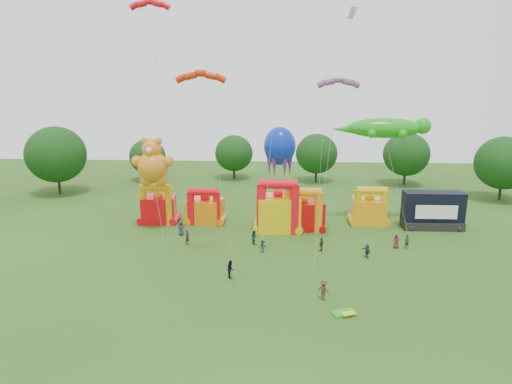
# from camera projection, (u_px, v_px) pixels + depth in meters

# --- Properties ---
(ground) EXTENTS (160.00, 160.00, 0.00)m
(ground) POSITION_uv_depth(u_px,v_px,m) (262.00, 333.00, 36.74)
(ground) COLOR #2D4914
(ground) RESTS_ON ground
(tree_ring) EXTENTS (126.20, 128.33, 12.07)m
(tree_ring) POSITION_uv_depth(u_px,v_px,m) (248.00, 257.00, 35.92)
(tree_ring) COLOR #352314
(tree_ring) RESTS_ON ground
(bouncy_castle_0) EXTENTS (5.06, 4.26, 5.91)m
(bouncy_castle_0) POSITION_uv_depth(u_px,v_px,m) (158.00, 207.00, 64.87)
(bouncy_castle_0) COLOR red
(bouncy_castle_0) RESTS_ON ground
(bouncy_castle_1) EXTENTS (5.34, 4.65, 5.34)m
(bouncy_castle_1) POSITION_uv_depth(u_px,v_px,m) (205.00, 209.00, 64.74)
(bouncy_castle_1) COLOR orange
(bouncy_castle_1) RESTS_ON ground
(bouncy_castle_2) EXTENTS (6.14, 5.17, 7.37)m
(bouncy_castle_2) POSITION_uv_depth(u_px,v_px,m) (278.00, 211.00, 61.28)
(bouncy_castle_2) COLOR #DCBC0B
(bouncy_castle_2) RESTS_ON ground
(bouncy_castle_3) EXTENTS (5.97, 5.23, 6.12)m
(bouncy_castle_3) POSITION_uv_depth(u_px,v_px,m) (303.00, 213.00, 61.80)
(bouncy_castle_3) COLOR #BF090A
(bouncy_castle_3) RESTS_ON ground
(bouncy_castle_4) EXTENTS (4.79, 3.94, 5.64)m
(bouncy_castle_4) POSITION_uv_depth(u_px,v_px,m) (369.00, 209.00, 64.26)
(bouncy_castle_4) COLOR orange
(bouncy_castle_4) RESTS_ON ground
(stage_trailer) EXTENTS (8.03, 3.19, 5.15)m
(stage_trailer) POSITION_uv_depth(u_px,v_px,m) (433.00, 211.00, 62.31)
(stage_trailer) COLOR black
(stage_trailer) RESTS_ON ground
(teddy_bear_kite) EXTENTS (5.68, 6.18, 12.69)m
(teddy_bear_kite) POSITION_uv_depth(u_px,v_px,m) (155.00, 183.00, 59.96)
(teddy_bear_kite) COLOR orange
(teddy_bear_kite) RESTS_ON ground
(gecko_kite) EXTENTS (13.53, 7.45, 14.97)m
(gecko_kite) POSITION_uv_depth(u_px,v_px,m) (392.00, 162.00, 62.12)
(gecko_kite) COLOR #1DA016
(gecko_kite) RESTS_ON ground
(octopus_kite) EXTENTS (6.05, 11.77, 13.48)m
(octopus_kite) POSITION_uv_depth(u_px,v_px,m) (288.00, 183.00, 63.61)
(octopus_kite) COLOR #0B27AE
(octopus_kite) RESTS_ON ground
(parafoil_kites) EXTENTS (26.00, 13.85, 29.56)m
(parafoil_kites) POSITION_uv_depth(u_px,v_px,m) (222.00, 155.00, 49.49)
(parafoil_kites) COLOR red
(parafoil_kites) RESTS_ON ground
(diamond_kites) EXTENTS (20.03, 16.79, 40.47)m
(diamond_kites) POSITION_uv_depth(u_px,v_px,m) (278.00, 119.00, 45.22)
(diamond_kites) COLOR #D70A3D
(diamond_kites) RESTS_ON ground
(folded_kite_bundle) EXTENTS (2.23, 1.70, 0.31)m
(folded_kite_bundle) POSITION_uv_depth(u_px,v_px,m) (344.00, 313.00, 39.62)
(folded_kite_bundle) COLOR green
(folded_kite_bundle) RESTS_ON ground
(spectator_0) EXTENTS (1.07, 0.86, 1.90)m
(spectator_0) POSITION_uv_depth(u_px,v_px,m) (181.00, 228.00, 59.71)
(spectator_0) COLOR #282741
(spectator_0) RESTS_ON ground
(spectator_1) EXTENTS (0.64, 0.77, 1.81)m
(spectator_1) POSITION_uv_depth(u_px,v_px,m) (187.00, 237.00, 56.50)
(spectator_1) COLOR #4D1621
(spectator_1) RESTS_ON ground
(spectator_2) EXTENTS (1.02, 1.08, 1.77)m
(spectator_2) POSITION_uv_depth(u_px,v_px,m) (254.00, 237.00, 56.51)
(spectator_2) COLOR #163723
(spectator_2) RESTS_ON ground
(spectator_3) EXTENTS (1.04, 0.67, 1.53)m
(spectator_3) POSITION_uv_depth(u_px,v_px,m) (263.00, 246.00, 53.73)
(spectator_3) COLOR black
(spectator_3) RESTS_ON ground
(spectator_4) EXTENTS (0.87, 1.05, 1.68)m
(spectator_4) POSITION_uv_depth(u_px,v_px,m) (321.00, 244.00, 54.21)
(spectator_4) COLOR #3D2F18
(spectator_4) RESTS_ON ground
(spectator_5) EXTENTS (1.09, 1.56, 1.62)m
(spectator_5) POSITION_uv_depth(u_px,v_px,m) (367.00, 251.00, 52.20)
(spectator_5) COLOR #272C42
(spectator_5) RESTS_ON ground
(spectator_6) EXTENTS (1.01, 0.92, 1.74)m
(spectator_6) POSITION_uv_depth(u_px,v_px,m) (396.00, 241.00, 55.17)
(spectator_6) COLOR maroon
(spectator_6) RESTS_ON ground
(spectator_7) EXTENTS (0.77, 0.65, 1.78)m
(spectator_7) POSITION_uv_depth(u_px,v_px,m) (407.00, 241.00, 55.07)
(spectator_7) COLOR #183D21
(spectator_7) RESTS_ON ground
(spectator_8) EXTENTS (0.88, 1.03, 1.86)m
(spectator_8) POSITION_uv_depth(u_px,v_px,m) (231.00, 269.00, 46.92)
(spectator_8) COLOR black
(spectator_8) RESTS_ON ground
(spectator_9) EXTENTS (1.45, 1.33, 1.96)m
(spectator_9) POSITION_uv_depth(u_px,v_px,m) (324.00, 290.00, 42.12)
(spectator_9) COLOR #46301C
(spectator_9) RESTS_ON ground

